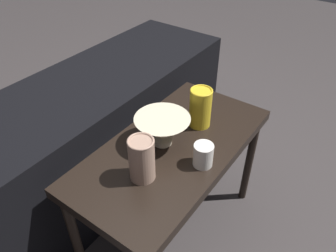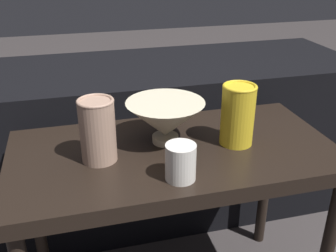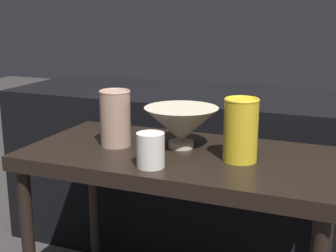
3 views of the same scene
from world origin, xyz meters
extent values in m
plane|color=#383333|center=(0.00, 0.00, 0.00)|extent=(8.00, 8.00, 0.00)
cube|color=black|center=(0.00, 0.00, 0.51)|extent=(0.83, 0.42, 0.04)
cylinder|color=black|center=(0.38, -0.18, 0.25)|extent=(0.04, 0.04, 0.49)
cylinder|color=black|center=(-0.38, 0.18, 0.25)|extent=(0.04, 0.04, 0.49)
cylinder|color=black|center=(0.38, 0.18, 0.25)|extent=(0.04, 0.04, 0.49)
cube|color=black|center=(0.00, 0.51, 0.30)|extent=(1.66, 0.50, 0.60)
cylinder|color=beige|center=(-0.01, 0.04, 0.54)|extent=(0.07, 0.07, 0.02)
cone|color=beige|center=(-0.01, 0.04, 0.60)|extent=(0.20, 0.20, 0.09)
cylinder|color=tan|center=(-0.19, -0.01, 0.61)|extent=(0.08, 0.08, 0.15)
torus|color=tan|center=(-0.19, -0.01, 0.69)|extent=(0.09, 0.09, 0.01)
cylinder|color=gold|center=(0.16, -0.01, 0.61)|extent=(0.09, 0.09, 0.16)
torus|color=gold|center=(0.16, -0.01, 0.69)|extent=(0.09, 0.09, 0.01)
cylinder|color=silver|center=(-0.02, -0.14, 0.58)|extent=(0.07, 0.07, 0.08)
camera|label=1|loc=(-0.76, -0.52, 1.33)|focal=35.00mm
camera|label=2|loc=(-0.24, -0.85, 1.02)|focal=42.00mm
camera|label=3|loc=(0.42, -1.12, 0.91)|focal=50.00mm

